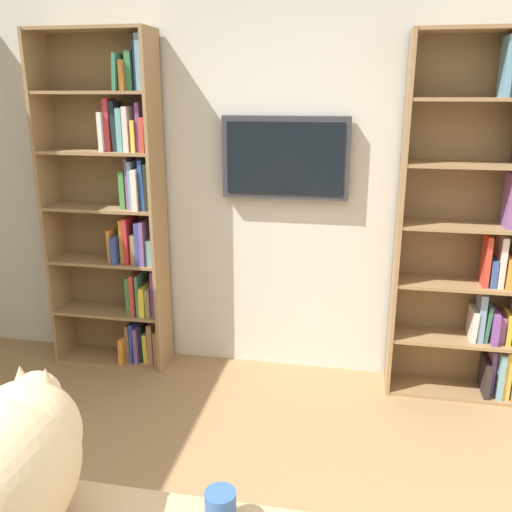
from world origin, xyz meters
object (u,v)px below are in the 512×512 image
object	(u,v)px
bookshelf_left	(480,226)
cat	(9,464)
bookshelf_right	(120,213)
coffee_mug	(221,509)
wall_mounted_tv	(285,158)

from	to	relation	value
bookshelf_left	cat	bearing A→B (deg)	57.36
bookshelf_right	coffee_mug	world-z (taller)	bookshelf_right
bookshelf_right	coffee_mug	bearing A→B (deg)	119.61
bookshelf_left	cat	xyz separation A→B (m)	(1.49, 2.32, -0.10)
coffee_mug	cat	bearing A→B (deg)	13.83
bookshelf_right	cat	size ratio (longest dim) A/B	3.63
bookshelf_left	coffee_mug	xyz separation A→B (m)	(1.00, 2.20, -0.25)
bookshelf_right	cat	bearing A→B (deg)	108.20
wall_mounted_tv	coffee_mug	bearing A→B (deg)	94.17
coffee_mug	bookshelf_left	bearing A→B (deg)	-114.42
bookshelf_right	cat	distance (m)	2.44
wall_mounted_tv	cat	distance (m)	2.47
wall_mounted_tv	cat	xyz separation A→B (m)	(0.32, 2.40, -0.46)
bookshelf_left	cat	world-z (taller)	bookshelf_left
cat	coffee_mug	xyz separation A→B (m)	(-0.49, -0.12, -0.15)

